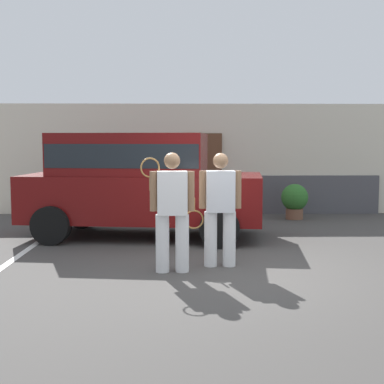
# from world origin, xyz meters

# --- Properties ---
(ground_plane) EXTENTS (40.00, 40.00, 0.00)m
(ground_plane) POSITION_xyz_m (0.00, 0.00, 0.00)
(ground_plane) COLOR #423F3D
(parking_stripe_0) EXTENTS (0.12, 4.40, 0.01)m
(parking_stripe_0) POSITION_xyz_m (-3.30, 1.50, 0.00)
(parking_stripe_0) COLOR silver
(parking_stripe_0) RESTS_ON ground_plane
(house_frontage) EXTENTS (10.90, 0.40, 2.86)m
(house_frontage) POSITION_xyz_m (-0.00, 6.29, 1.34)
(house_frontage) COLOR beige
(house_frontage) RESTS_ON ground_plane
(parked_suv) EXTENTS (4.79, 2.59, 2.05)m
(parked_suv) POSITION_xyz_m (-1.45, 2.79, 1.15)
(parked_suv) COLOR #590C0C
(parked_suv) RESTS_ON ground_plane
(tennis_player_man) EXTENTS (0.78, 0.29, 1.74)m
(tennis_player_man) POSITION_xyz_m (-0.73, -0.05, 0.91)
(tennis_player_man) COLOR white
(tennis_player_man) RESTS_ON ground_plane
(tennis_player_woman) EXTENTS (0.90, 0.27, 1.72)m
(tennis_player_woman) POSITION_xyz_m (-0.01, 0.30, 0.89)
(tennis_player_woman) COLOR white
(tennis_player_woman) RESTS_ON ground_plane
(potted_plant_by_porch) EXTENTS (0.65, 0.65, 0.86)m
(potted_plant_by_porch) POSITION_xyz_m (2.16, 5.14, 0.48)
(potted_plant_by_porch) COLOR brown
(potted_plant_by_porch) RESTS_ON ground_plane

